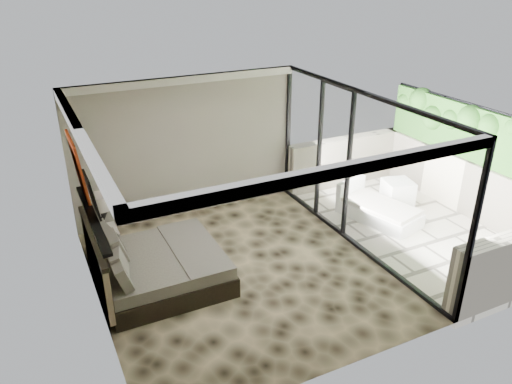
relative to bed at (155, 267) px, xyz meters
name	(u,v)px	position (x,y,z in m)	size (l,w,h in m)	color
floor	(241,273)	(1.33, -0.31, -0.32)	(5.00, 5.00, 0.00)	black
ceiling	(238,109)	(1.33, -0.31, 2.47)	(4.50, 5.00, 0.02)	silver
back_wall	(187,148)	(1.33, 2.18, 1.08)	(4.50, 0.02, 2.80)	gray
left_wall	(90,228)	(-0.91, -0.31, 1.08)	(0.02, 5.00, 2.80)	gray
glass_wall	(359,172)	(3.58, -0.31, 1.08)	(0.08, 5.00, 2.80)	white
terrace_slab	(414,228)	(5.08, -0.31, -0.38)	(3.00, 5.00, 0.12)	beige
parapet_far	(470,187)	(6.43, -0.31, 0.23)	(0.30, 5.00, 1.10)	beige
foliage_hedge	(480,135)	(6.43, -0.31, 1.33)	(0.36, 4.60, 1.10)	#2A6D22
picture_ledge	(92,217)	(-0.85, -0.21, 1.18)	(0.12, 2.20, 0.05)	black
bed	(155,267)	(0.00, 0.00, 0.00)	(1.96, 1.90, 1.08)	black
nightstand	(104,244)	(-0.59, 1.20, -0.06)	(0.52, 0.52, 0.52)	black
table_lamp	(101,208)	(-0.54, 1.17, 0.63)	(0.37, 0.37, 0.68)	black
abstract_canvas	(78,167)	(-0.86, 0.57, 1.65)	(0.04, 0.90, 0.90)	#B1250F
framed_print	(92,195)	(-0.81, -0.19, 1.50)	(0.03, 0.50, 0.60)	black
ottoman	(397,193)	(5.35, 0.56, -0.04)	(0.56, 0.56, 0.56)	silver
lounger	(377,210)	(4.58, 0.26, -0.13)	(1.18, 1.75, 0.63)	white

